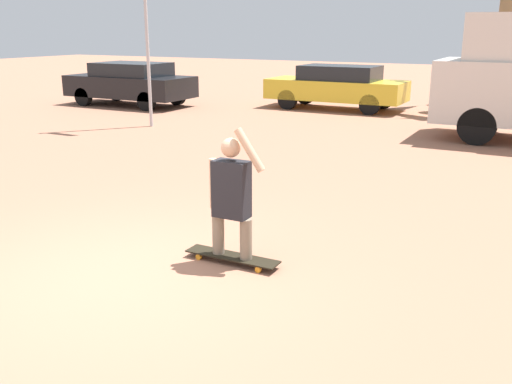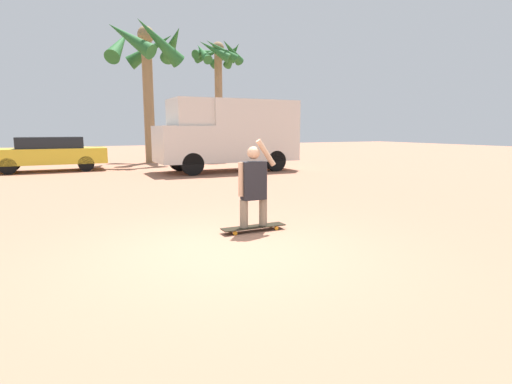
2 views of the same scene
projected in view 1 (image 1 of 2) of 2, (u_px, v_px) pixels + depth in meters
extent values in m
plane|color=#A36B51|center=(124.00, 277.00, 6.25)|extent=(80.00, 80.00, 0.00)
cube|color=black|center=(232.00, 256.00, 6.60)|extent=(1.15, 0.25, 0.02)
cylinder|color=orange|center=(199.00, 257.00, 6.70)|extent=(0.07, 0.03, 0.07)
cylinder|color=orange|center=(208.00, 251.00, 6.87)|extent=(0.07, 0.03, 0.07)
cylinder|color=orange|center=(258.00, 270.00, 6.34)|extent=(0.07, 0.03, 0.07)
cylinder|color=orange|center=(267.00, 263.00, 6.52)|extent=(0.07, 0.03, 0.07)
cylinder|color=gray|center=(218.00, 234.00, 6.61)|extent=(0.14, 0.14, 0.48)
cylinder|color=gray|center=(246.00, 239.00, 6.45)|extent=(0.14, 0.14, 0.48)
cube|color=#232328|center=(231.00, 189.00, 6.37)|extent=(0.41, 0.22, 0.65)
sphere|color=tan|center=(231.00, 148.00, 6.24)|extent=(0.22, 0.22, 0.22)
cylinder|color=tan|center=(214.00, 184.00, 6.47)|extent=(0.09, 0.09, 0.58)
cylinder|color=tan|center=(250.00, 150.00, 6.14)|extent=(0.37, 0.09, 0.48)
cylinder|color=black|center=(477.00, 126.00, 13.20)|extent=(0.87, 0.28, 0.87)
cylinder|color=black|center=(487.00, 115.00, 14.83)|extent=(0.87, 0.28, 0.87)
cube|color=silver|center=(482.00, 90.00, 13.85)|extent=(2.04, 2.20, 1.46)
cube|color=black|center=(465.00, 78.00, 13.95)|extent=(0.04, 1.87, 0.73)
cube|color=silver|center=(502.00, 37.00, 13.36)|extent=(1.43, 2.02, 1.07)
cylinder|color=black|center=(288.00, 100.00, 19.02)|extent=(0.65, 0.22, 0.65)
cylinder|color=black|center=(305.00, 95.00, 20.31)|extent=(0.65, 0.22, 0.65)
cylinder|color=black|center=(370.00, 105.00, 17.75)|extent=(0.65, 0.22, 0.65)
cylinder|color=black|center=(383.00, 99.00, 19.04)|extent=(0.65, 0.22, 0.65)
cube|color=gold|center=(336.00, 90.00, 18.94)|extent=(4.55, 1.74, 0.65)
cube|color=black|center=(340.00, 73.00, 18.74)|extent=(2.50, 1.53, 0.47)
cylinder|color=black|center=(83.00, 97.00, 19.86)|extent=(0.63, 0.22, 0.63)
cylinder|color=black|center=(116.00, 92.00, 21.31)|extent=(0.63, 0.22, 0.63)
cylinder|color=black|center=(147.00, 101.00, 18.62)|extent=(0.63, 0.22, 0.63)
cylinder|color=black|center=(177.00, 96.00, 20.08)|extent=(0.63, 0.22, 0.63)
cube|color=black|center=(130.00, 86.00, 19.87)|extent=(4.46, 1.93, 0.71)
cube|color=black|center=(131.00, 69.00, 19.66)|extent=(2.45, 1.70, 0.45)
cylinder|color=#8E704C|center=(508.00, 7.00, 18.35)|extent=(0.53, 0.53, 6.53)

